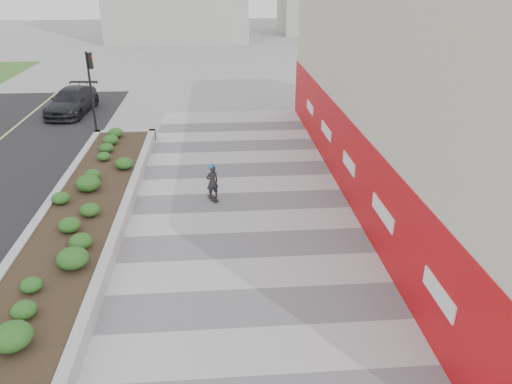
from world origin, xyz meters
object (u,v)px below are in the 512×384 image
traffic_signal_near (91,80)px  skateboarder (212,182)px  planter (84,211)px  car_dark (72,101)px

traffic_signal_near → skateboarder: size_ratio=2.85×
planter → traffic_signal_near: (-1.73, 10.50, 2.34)m
planter → car_dark: size_ratio=3.54×
skateboarder → car_dark: bearing=101.5°
planter → traffic_signal_near: 10.90m
traffic_signal_near → car_dark: bearing=119.8°
skateboarder → car_dark: size_ratio=0.29×
planter → traffic_signal_near: bearing=99.3°
planter → skateboarder: bearing=18.4°
traffic_signal_near → car_dark: 4.95m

